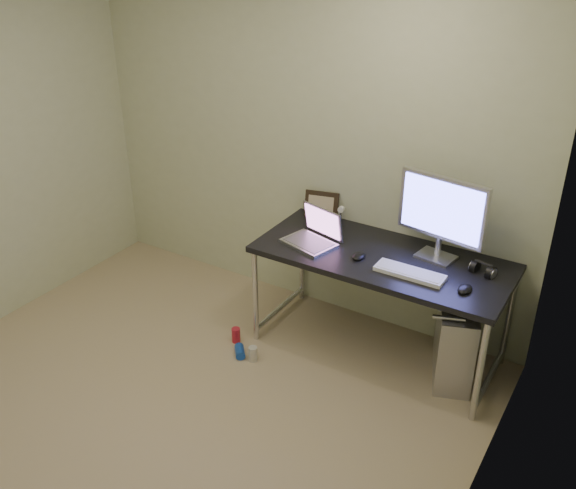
{
  "coord_description": "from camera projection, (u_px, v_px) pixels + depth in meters",
  "views": [
    {
      "loc": [
        2.19,
        -2.02,
        2.73
      ],
      "look_at": [
        0.31,
        1.04,
        0.85
      ],
      "focal_mm": 40.0,
      "sensor_mm": 36.0,
      "label": 1
    }
  ],
  "objects": [
    {
      "name": "webcam",
      "position": [
        341.0,
        211.0,
        4.51
      ],
      "size": [
        0.05,
        0.04,
        0.13
      ],
      "rotation": [
        0.0,
        0.0,
        0.12
      ],
      "color": "silver",
      "rests_on": "desk"
    },
    {
      "name": "can_blue",
      "position": [
        240.0,
        351.0,
        4.4
      ],
      "size": [
        0.13,
        0.13,
        0.07
      ],
      "primitive_type": "cylinder",
      "rotation": [
        1.57,
        0.0,
        0.72
      ],
      "color": "blue",
      "rests_on": "ground"
    },
    {
      "name": "keyboard",
      "position": [
        410.0,
        273.0,
        3.9
      ],
      "size": [
        0.43,
        0.14,
        0.03
      ],
      "primitive_type": "cube",
      "rotation": [
        0.0,
        0.0,
        -0.01
      ],
      "color": "white",
      "rests_on": "desk"
    },
    {
      "name": "wall_back",
      "position": [
        303.0,
        144.0,
        4.54
      ],
      "size": [
        3.5,
        0.02,
        2.5
      ],
      "primitive_type": "cube",
      "color": "beige",
      "rests_on": "ground"
    },
    {
      "name": "mouse_right",
      "position": [
        465.0,
        288.0,
        3.74
      ],
      "size": [
        0.08,
        0.13,
        0.04
      ],
      "primitive_type": "ellipsoid",
      "rotation": [
        0.0,
        0.0,
        -0.05
      ],
      "color": "black",
      "rests_on": "desk"
    },
    {
      "name": "tower_computer",
      "position": [
        455.0,
        339.0,
        4.13
      ],
      "size": [
        0.39,
        0.57,
        0.58
      ],
      "rotation": [
        0.0,
        0.0,
        0.35
      ],
      "color": "#B5B4BA",
      "rests_on": "ground"
    },
    {
      "name": "headphones",
      "position": [
        483.0,
        270.0,
        3.91
      ],
      "size": [
        0.16,
        0.09,
        0.1
      ],
      "rotation": [
        0.0,
        0.0,
        -0.23
      ],
      "color": "black",
      "rests_on": "desk"
    },
    {
      "name": "laptop",
      "position": [
        314.0,
        235.0,
        4.27
      ],
      "size": [
        0.39,
        0.35,
        0.23
      ],
      "rotation": [
        0.0,
        0.0,
        -0.26
      ],
      "color": "silver",
      "rests_on": "desk"
    },
    {
      "name": "cable_a",
      "position": [
        464.0,
        300.0,
        4.3
      ],
      "size": [
        0.01,
        0.16,
        0.69
      ],
      "primitive_type": "cylinder",
      "rotation": [
        0.21,
        0.0,
        0.0
      ],
      "color": "black",
      "rests_on": "ground"
    },
    {
      "name": "wall_right",
      "position": [
        469.0,
        352.0,
        2.41
      ],
      "size": [
        0.02,
        3.5,
        2.5
      ],
      "primitive_type": "cube",
      "color": "beige",
      "rests_on": "ground"
    },
    {
      "name": "mouse_left",
      "position": [
        359.0,
        255.0,
        4.09
      ],
      "size": [
        0.08,
        0.12,
        0.04
      ],
      "primitive_type": "ellipsoid",
      "rotation": [
        0.0,
        0.0,
        -0.0
      ],
      "color": "black",
      "rests_on": "desk"
    },
    {
      "name": "cable_b",
      "position": [
        475.0,
        308.0,
        4.25
      ],
      "size": [
        0.02,
        0.11,
        0.71
      ],
      "primitive_type": "cylinder",
      "rotation": [
        0.14,
        0.0,
        0.09
      ],
      "color": "black",
      "rests_on": "ground"
    },
    {
      "name": "floor",
      "position": [
        151.0,
        428.0,
        3.8
      ],
      "size": [
        3.5,
        3.5,
        0.0
      ],
      "primitive_type": "plane",
      "color": "tan",
      "rests_on": "ground"
    },
    {
      "name": "monitor",
      "position": [
        442.0,
        212.0,
        3.96
      ],
      "size": [
        0.58,
        0.21,
        0.55
      ],
      "rotation": [
        0.0,
        0.0,
        -0.16
      ],
      "color": "silver",
      "rests_on": "desk"
    },
    {
      "name": "can_white",
      "position": [
        253.0,
        354.0,
        4.35
      ],
      "size": [
        0.06,
        0.06,
        0.11
      ],
      "primitive_type": "cylinder",
      "rotation": [
        0.0,
        0.0,
        -0.04
      ],
      "color": "silver",
      "rests_on": "ground"
    },
    {
      "name": "picture_frame",
      "position": [
        321.0,
        205.0,
        4.59
      ],
      "size": [
        0.25,
        0.12,
        0.2
      ],
      "primitive_type": "cube",
      "rotation": [
        -0.21,
        0.0,
        0.23
      ],
      "color": "black",
      "rests_on": "desk"
    },
    {
      "name": "can_red",
      "position": [
        236.0,
        335.0,
        4.54
      ],
      "size": [
        0.07,
        0.07,
        0.11
      ],
      "primitive_type": "cylinder",
      "rotation": [
        0.0,
        0.0,
        -0.27
      ],
      "color": "red",
      "rests_on": "ground"
    },
    {
      "name": "desk",
      "position": [
        382.0,
        266.0,
        4.16
      ],
      "size": [
        1.65,
        0.72,
        0.75
      ],
      "color": "black",
      "rests_on": "ground"
    }
  ]
}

